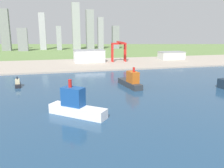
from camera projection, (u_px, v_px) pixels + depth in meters
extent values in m
plane|color=#648446|center=(106.00, 93.00, 228.35)|extent=(2400.00, 2400.00, 0.00)
cube|color=navy|center=(123.00, 114.00, 171.60)|extent=(840.00, 360.00, 0.15)
cube|color=#AC9E8F|center=(82.00, 64.00, 407.71)|extent=(840.00, 140.00, 2.50)
cube|color=#2D3338|center=(130.00, 84.00, 253.73)|extent=(15.33, 43.57, 5.92)
cube|color=#BF5919|center=(133.00, 77.00, 245.26)|extent=(10.18, 16.30, 11.72)
cylinder|color=red|center=(134.00, 70.00, 241.46)|extent=(2.35, 2.35, 4.73)
cube|color=white|center=(78.00, 111.00, 167.47)|extent=(40.34, 35.97, 6.98)
cube|color=#19478C|center=(73.00, 97.00, 166.59)|extent=(17.69, 16.76, 13.45)
cylinder|color=red|center=(70.00, 83.00, 165.37)|extent=(2.48, 2.48, 5.58)
cube|color=black|center=(18.00, 85.00, 253.56)|extent=(7.30, 19.74, 3.59)
cube|color=beige|center=(17.00, 81.00, 251.37)|extent=(5.10, 7.38, 4.87)
cylinder|color=black|center=(17.00, 78.00, 249.61)|extent=(1.25, 1.25, 2.87)
cube|color=red|center=(113.00, 53.00, 423.97)|extent=(2.20, 2.20, 31.68)
cube|color=red|center=(126.00, 53.00, 429.66)|extent=(2.20, 2.20, 31.68)
cube|color=red|center=(112.00, 53.00, 431.53)|extent=(2.20, 2.20, 31.68)
cube|color=red|center=(124.00, 53.00, 437.23)|extent=(2.20, 2.20, 31.68)
cube|color=red|center=(119.00, 44.00, 426.69)|extent=(26.80, 10.00, 2.80)
cube|color=red|center=(120.00, 42.00, 416.05)|extent=(2.60, 42.31, 2.60)
cube|color=white|center=(89.00, 56.00, 429.04)|extent=(54.37, 30.15, 20.87)
cube|color=gray|center=(89.00, 50.00, 426.54)|extent=(55.45, 30.75, 1.20)
cube|color=silver|center=(171.00, 56.00, 466.02)|extent=(47.85, 26.34, 14.23)
cube|color=gray|center=(172.00, 52.00, 464.27)|extent=(48.80, 26.87, 1.20)
cube|color=gray|center=(5.00, 30.00, 674.24)|extent=(24.04, 21.69, 118.10)
cube|color=gray|center=(23.00, 40.00, 669.53)|extent=(27.06, 15.93, 65.10)
cube|color=#A9A9B1|center=(42.00, 31.00, 709.65)|extent=(18.28, 21.22, 109.58)
cube|color=#96999E|center=(59.00, 38.00, 707.43)|extent=(14.65, 16.95, 70.79)
cube|color=#9A9F9D|center=(76.00, 27.00, 703.69)|extent=(22.48, 20.60, 138.06)
cube|color=gray|center=(90.00, 29.00, 744.46)|extent=(23.16, 23.82, 121.23)
cube|color=#94969A|center=(101.00, 33.00, 743.26)|extent=(17.33, 16.20, 98.12)
cube|color=gray|center=(115.00, 37.00, 758.53)|extent=(21.10, 18.93, 72.68)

